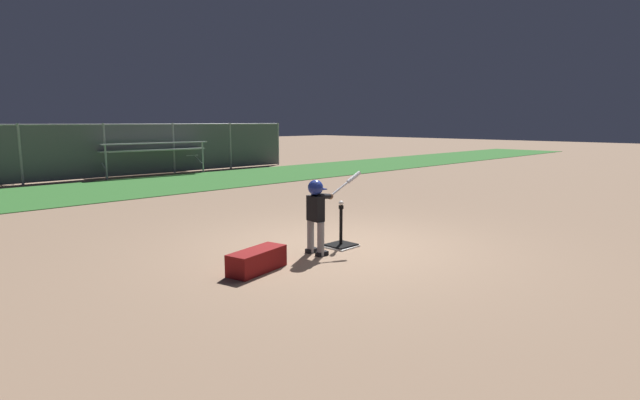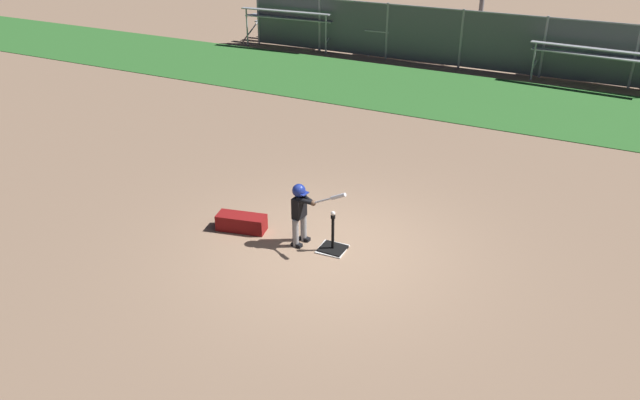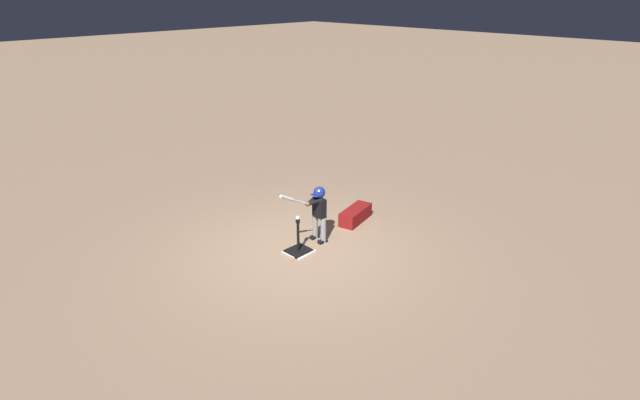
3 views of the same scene
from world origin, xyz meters
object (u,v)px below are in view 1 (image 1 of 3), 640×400
batting_tee (341,241)px  batter_child (318,207)px  equipment_bag (257,260)px  baseball (341,203)px  bleachers_far_left (147,158)px

batting_tee → batter_child: batter_child is taller
equipment_bag → baseball: bearing=-9.0°
batting_tee → batter_child: 0.81m
batting_tee → baseball: baseball is taller
batting_tee → bleachers_far_left: 12.70m
bleachers_far_left → batter_child: bearing=-105.4°
batter_child → bleachers_far_left: bleachers_far_left is taller
batting_tee → bleachers_far_left: bleachers_far_left is taller
batting_tee → equipment_bag: 1.69m
batting_tee → batter_child: size_ratio=0.55×
batting_tee → batter_child: (-0.54, -0.05, 0.59)m
batting_tee → equipment_bag: size_ratio=0.76×
batter_child → bleachers_far_left: (3.42, 12.41, -0.10)m
baseball → bleachers_far_left: size_ratio=0.02×
batting_tee → baseball: bearing=0.0°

